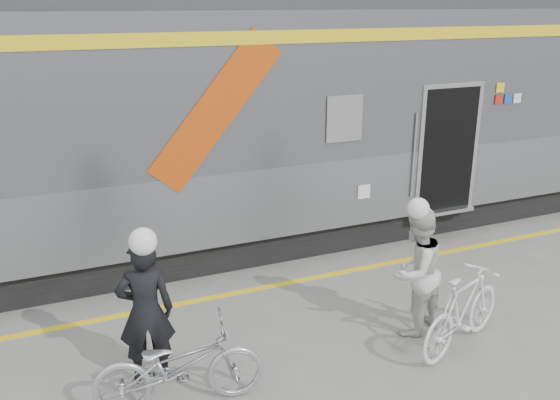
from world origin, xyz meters
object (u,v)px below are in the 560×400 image
man (146,312)px  bicycle_right (463,310)px  woman (415,272)px  bicycle_left (179,365)px

man → bicycle_right: size_ratio=1.01×
woman → bicycle_right: (0.30, -0.55, -0.32)m
man → bicycle_left: 0.69m
bicycle_left → bicycle_right: size_ratio=1.06×
bicycle_left → bicycle_right: 3.32m
woman → bicycle_right: 0.70m
man → woman: 3.22m
bicycle_right → man: bearing=55.8°
man → bicycle_left: size_ratio=0.95×
man → woman: size_ratio=1.02×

